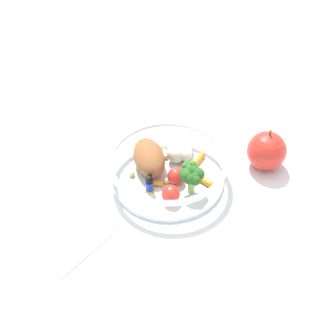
# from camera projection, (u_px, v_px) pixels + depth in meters

# --- Properties ---
(ground_plane) EXTENTS (2.40, 2.40, 0.00)m
(ground_plane) POSITION_uv_depth(u_px,v_px,m) (178.00, 178.00, 0.82)
(ground_plane) COLOR white
(food_container) EXTENTS (0.22, 0.22, 0.06)m
(food_container) POSITION_uv_depth(u_px,v_px,m) (167.00, 166.00, 0.80)
(food_container) COLOR white
(food_container) RESTS_ON ground_plane
(loose_apple) EXTENTS (0.07, 0.07, 0.09)m
(loose_apple) POSITION_uv_depth(u_px,v_px,m) (267.00, 151.00, 0.82)
(loose_apple) COLOR red
(loose_apple) RESTS_ON ground_plane
(folded_napkin) EXTENTS (0.16, 0.17, 0.01)m
(folded_napkin) POSITION_uv_depth(u_px,v_px,m) (62.00, 228.00, 0.73)
(folded_napkin) COLOR white
(folded_napkin) RESTS_ON ground_plane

